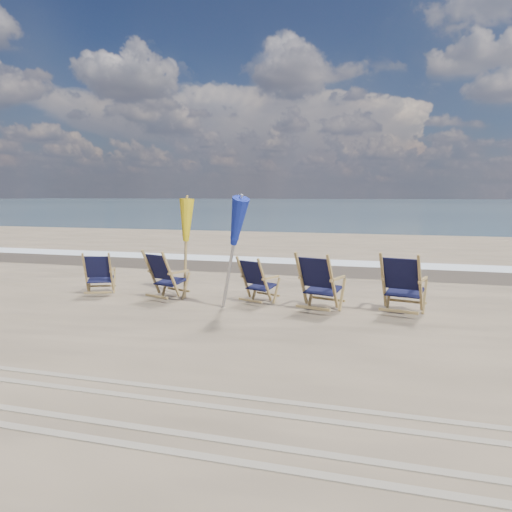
# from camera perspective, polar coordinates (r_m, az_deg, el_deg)

# --- Properties ---
(ocean) EXTENTS (400.00, 400.00, 0.00)m
(ocean) POSITION_cam_1_polar(r_m,az_deg,el_deg) (134.88, 15.41, 5.89)
(ocean) COLOR #3E5A67
(ocean) RESTS_ON ground
(surf_foam) EXTENTS (200.00, 1.40, 0.01)m
(surf_foam) POSITION_cam_1_polar(r_m,az_deg,el_deg) (15.51, 6.40, -0.65)
(surf_foam) COLOR silver
(surf_foam) RESTS_ON ground
(wet_sand_strip) EXTENTS (200.00, 2.60, 0.00)m
(wet_sand_strip) POSITION_cam_1_polar(r_m,az_deg,el_deg) (14.05, 5.33, -1.44)
(wet_sand_strip) COLOR #42362A
(wet_sand_strip) RESTS_ON ground
(tire_tracks) EXTENTS (80.00, 1.30, 0.01)m
(tire_tracks) POSITION_cam_1_polar(r_m,az_deg,el_deg) (5.26, -16.30, -16.26)
(tire_tracks) COLOR gray
(tire_tracks) RESTS_ON ground
(beach_chair_0) EXTENTS (0.79, 0.83, 0.91)m
(beach_chair_0) POSITION_cam_1_polar(r_m,az_deg,el_deg) (10.61, -16.23, -1.97)
(beach_chair_0) COLOR black
(beach_chair_0) RESTS_ON ground
(beach_chair_1) EXTENTS (0.85, 0.90, 1.00)m
(beach_chair_1) POSITION_cam_1_polar(r_m,az_deg,el_deg) (9.69, -9.70, -2.35)
(beach_chair_1) COLOR black
(beach_chair_1) RESTS_ON ground
(beach_chair_2) EXTENTS (0.80, 0.84, 0.91)m
(beach_chair_2) POSITION_cam_1_polar(r_m,az_deg,el_deg) (9.22, 0.98, -2.99)
(beach_chair_2) COLOR black
(beach_chair_2) RESTS_ON ground
(beach_chair_3) EXTENTS (0.88, 0.94, 1.08)m
(beach_chair_3) POSITION_cam_1_polar(r_m,az_deg,el_deg) (8.64, 8.73, -3.21)
(beach_chair_3) COLOR black
(beach_chair_3) RESTS_ON ground
(beach_chair_4) EXTENTS (0.87, 0.93, 1.10)m
(beach_chair_4) POSITION_cam_1_polar(r_m,az_deg,el_deg) (8.76, 18.24, -3.26)
(beach_chair_4) COLOR black
(beach_chair_4) RESTS_ON ground
(umbrella_yellow) EXTENTS (0.30, 0.30, 1.96)m
(umbrella_yellow) POSITION_cam_1_polar(r_m,az_deg,el_deg) (10.06, -8.10, 3.47)
(umbrella_yellow) COLOR #9D7D46
(umbrella_yellow) RESTS_ON ground
(umbrella_blue) EXTENTS (0.30, 0.30, 2.13)m
(umbrella_blue) POSITION_cam_1_polar(r_m,az_deg,el_deg) (8.72, -2.92, 4.01)
(umbrella_blue) COLOR #A5A5AD
(umbrella_blue) RESTS_ON ground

